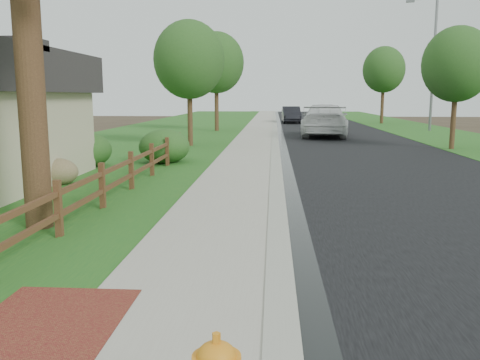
# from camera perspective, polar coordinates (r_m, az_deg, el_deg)

# --- Properties ---
(ground) EXTENTS (120.00, 120.00, 0.00)m
(ground) POSITION_cam_1_polar(r_m,az_deg,el_deg) (6.52, 0.95, -14.05)
(ground) COLOR #372A1E
(road) EXTENTS (8.00, 90.00, 0.02)m
(road) POSITION_cam_1_polar(r_m,az_deg,el_deg) (41.28, 9.78, 5.70)
(road) COLOR black
(road) RESTS_ON ground
(curb) EXTENTS (0.40, 90.00, 0.12)m
(curb) POSITION_cam_1_polar(r_m,az_deg,el_deg) (41.05, 3.91, 5.86)
(curb) COLOR gray
(curb) RESTS_ON ground
(wet_gutter) EXTENTS (0.50, 90.00, 0.00)m
(wet_gutter) POSITION_cam_1_polar(r_m,az_deg,el_deg) (41.06, 4.40, 5.80)
(wet_gutter) COLOR black
(wet_gutter) RESTS_ON road
(sidewalk) EXTENTS (2.20, 90.00, 0.10)m
(sidewalk) POSITION_cam_1_polar(r_m,az_deg,el_deg) (41.07, 2.09, 5.86)
(sidewalk) COLOR #A39B8E
(sidewalk) RESTS_ON ground
(grass_strip) EXTENTS (1.60, 90.00, 0.06)m
(grass_strip) POSITION_cam_1_polar(r_m,az_deg,el_deg) (41.17, -0.57, 5.85)
(grass_strip) COLOR #17531D
(grass_strip) RESTS_ON ground
(lawn_near) EXTENTS (9.00, 90.00, 0.04)m
(lawn_near) POSITION_cam_1_polar(r_m,az_deg,el_deg) (41.88, -7.72, 5.81)
(lawn_near) COLOR #17531D
(lawn_near) RESTS_ON ground
(verge_far) EXTENTS (6.00, 90.00, 0.04)m
(verge_far) POSITION_cam_1_polar(r_m,az_deg,el_deg) (42.56, 19.10, 5.44)
(verge_far) COLOR #17531D
(verge_far) RESTS_ON ground
(brick_patch) EXTENTS (1.60, 2.40, 0.11)m
(brick_patch) POSITION_cam_1_polar(r_m,az_deg,el_deg) (6.11, -21.51, -15.83)
(brick_patch) COLOR maroon
(brick_patch) RESTS_ON ground
(ranch_fence) EXTENTS (0.12, 16.92, 1.10)m
(ranch_fence) POSITION_cam_1_polar(r_m,az_deg,el_deg) (13.12, -13.54, 0.49)
(ranch_fence) COLOR #472917
(ranch_fence) RESTS_ON ground
(white_suv) EXTENTS (3.60, 7.31, 2.04)m
(white_suv) POSITION_cam_1_polar(r_m,az_deg,el_deg) (33.38, 9.50, 6.63)
(white_suv) COLOR silver
(white_suv) RESTS_ON road
(dark_car_mid) EXTENTS (2.22, 4.35, 1.42)m
(dark_car_mid) POSITION_cam_1_polar(r_m,az_deg,el_deg) (43.52, 9.55, 6.84)
(dark_car_mid) COLOR black
(dark_car_mid) RESTS_ON road
(dark_car_far) EXTENTS (1.81, 4.83, 1.57)m
(dark_car_far) POSITION_cam_1_polar(r_m,az_deg,el_deg) (49.65, 5.76, 7.31)
(dark_car_far) COLOR black
(dark_car_far) RESTS_ON road
(streetlight) EXTENTS (2.21, 0.81, 9.76)m
(streetlight) POSITION_cam_1_polar(r_m,az_deg,el_deg) (40.66, 20.68, 12.97)
(streetlight) COLOR slate
(streetlight) RESTS_ON ground
(boulder) EXTENTS (1.30, 1.03, 0.80)m
(boulder) POSITION_cam_1_polar(r_m,az_deg,el_deg) (15.78, -19.78, 0.87)
(boulder) COLOR brown
(boulder) RESTS_ON ground
(shrub_c) EXTENTS (2.26, 2.26, 1.29)m
(shrub_c) POSITION_cam_1_polar(r_m,az_deg,el_deg) (19.37, -16.82, 3.24)
(shrub_c) COLOR #1D4619
(shrub_c) RESTS_ON ground
(shrub_d) EXTENTS (1.99, 1.99, 1.33)m
(shrub_d) POSITION_cam_1_polar(r_m,az_deg,el_deg) (19.82, -8.49, 3.73)
(shrub_d) COLOR #1D4619
(shrub_d) RESTS_ON ground
(tree_near_left) EXTENTS (3.61, 3.61, 6.40)m
(tree_near_left) POSITION_cam_1_polar(r_m,az_deg,el_deg) (26.59, -5.73, 13.27)
(tree_near_left) COLOR #382417
(tree_near_left) RESTS_ON ground
(tree_near_right) EXTENTS (3.27, 3.27, 5.89)m
(tree_near_right) POSITION_cam_1_polar(r_m,az_deg,el_deg) (26.85, 23.19, 11.84)
(tree_near_right) COLOR #382417
(tree_near_right) RESTS_ON ground
(tree_mid_left) EXTENTS (4.03, 4.03, 7.21)m
(tree_mid_left) POSITION_cam_1_polar(r_m,az_deg,el_deg) (37.90, -2.68, 13.01)
(tree_mid_left) COLOR #382417
(tree_mid_left) RESTS_ON ground
(tree_far_right) EXTENTS (3.87, 3.87, 7.14)m
(tree_far_right) POSITION_cam_1_polar(r_m,az_deg,el_deg) (49.90, 15.85, 11.83)
(tree_far_right) COLOR #382417
(tree_far_right) RESTS_ON ground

